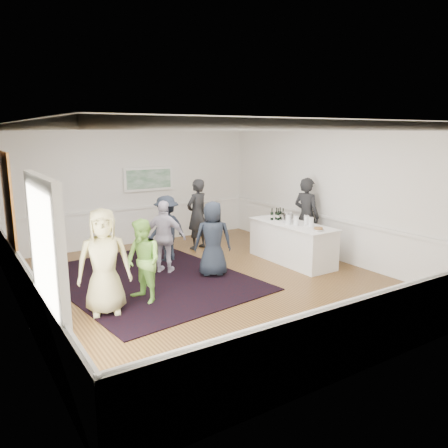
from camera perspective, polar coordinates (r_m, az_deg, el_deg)
floor at (r=9.11m, az=-1.93°, el=-7.69°), size 8.00×8.00×0.00m
ceiling at (r=8.58m, az=-2.08°, el=12.88°), size 7.00×8.00×0.02m
wall_left at (r=7.58m, az=-25.41°, el=-0.32°), size 0.02×8.00×3.20m
wall_right at (r=10.89m, az=14.09°, el=3.88°), size 0.02×8.00×3.20m
wall_back at (r=12.28m, az=-11.60°, el=4.87°), size 7.00×0.02×3.20m
wall_front at (r=5.71m, az=18.97°, el=-3.49°), size 7.00×0.02×3.20m
wainscoting at (r=8.95m, az=-1.95°, el=-4.67°), size 7.00×8.00×1.00m
mirror at (r=8.82m, az=-26.35°, el=2.50°), size 0.05×1.25×1.85m
doorway at (r=5.80m, az=-22.19°, el=-5.39°), size 0.10×1.78×2.56m
landscape_painting at (r=12.36m, az=-9.81°, el=5.82°), size 1.44×0.06×0.66m
area_rug at (r=9.45m, az=-9.80°, el=-7.05°), size 4.01×4.96×0.02m
serving_table at (r=10.55m, az=8.84°, el=-2.40°), size 0.88×2.32×0.94m
bartender at (r=11.18m, az=10.70°, el=1.01°), size 0.60×0.79×1.96m
guest_tan at (r=7.64m, az=-15.41°, el=-4.78°), size 1.02×0.80×1.83m
guest_green at (r=8.03m, az=-10.54°, el=-4.83°), size 0.73×0.85×1.54m
guest_lilac at (r=9.62m, az=-7.75°, el=-1.71°), size 0.95×0.94×1.61m
guest_dark_a at (r=10.50m, az=-7.51°, el=-0.61°), size 1.12×0.77×1.59m
guest_dark_b at (r=11.53m, az=-3.53°, el=1.28°), size 0.78×0.63×1.86m
guest_navy at (r=9.35m, az=-1.45°, el=-1.95°), size 0.94×0.82×1.63m
wine_bottles at (r=10.80m, az=7.06°, el=1.37°), size 0.32×0.20×0.31m
juice_pitchers at (r=10.22m, az=9.94°, el=0.47°), size 0.43×0.62×0.24m
ice_bucket at (r=10.55m, az=8.28°, el=0.85°), size 0.26×0.26×0.25m
nut_bowl at (r=9.74m, az=12.22°, el=-0.68°), size 0.23×0.23×0.07m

